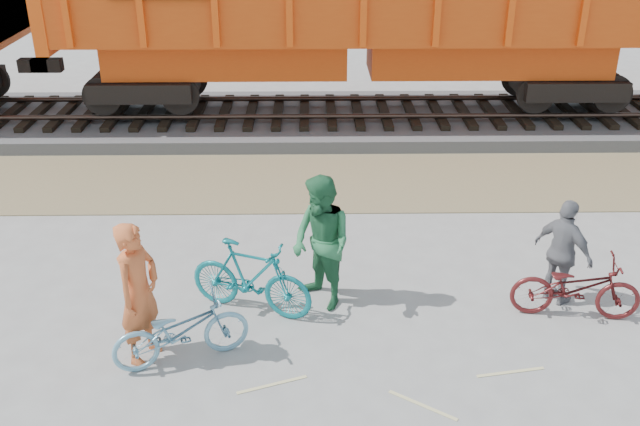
{
  "coord_description": "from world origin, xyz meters",
  "views": [
    {
      "loc": [
        -0.51,
        -7.77,
        5.73
      ],
      "look_at": [
        -0.38,
        1.5,
        1.24
      ],
      "focal_mm": 40.0,
      "sensor_mm": 36.0,
      "label": 1
    }
  ],
  "objects_px": {
    "hopper_car_center": "(359,1)",
    "bicycle_teal": "(251,278)",
    "bicycle_maroon": "(576,288)",
    "person_man": "(322,243)",
    "bicycle_blue": "(181,330)",
    "person_solo": "(139,293)",
    "person_woman": "(563,252)"
  },
  "relations": [
    {
      "from": "hopper_car_center",
      "to": "person_woman",
      "type": "relative_size",
      "value": 8.72
    },
    {
      "from": "hopper_car_center",
      "to": "bicycle_maroon",
      "type": "distance_m",
      "value": 9.09
    },
    {
      "from": "bicycle_blue",
      "to": "bicycle_teal",
      "type": "height_order",
      "value": "bicycle_teal"
    },
    {
      "from": "bicycle_maroon",
      "to": "person_solo",
      "type": "bearing_deg",
      "value": 105.87
    },
    {
      "from": "bicycle_blue",
      "to": "person_man",
      "type": "relative_size",
      "value": 0.89
    },
    {
      "from": "bicycle_maroon",
      "to": "bicycle_teal",
      "type": "bearing_deg",
      "value": 95.39
    },
    {
      "from": "bicycle_teal",
      "to": "person_woman",
      "type": "xyz_separation_m",
      "value": [
        4.44,
        0.21,
        0.25
      ]
    },
    {
      "from": "hopper_car_center",
      "to": "person_woman",
      "type": "bearing_deg",
      "value": -72.75
    },
    {
      "from": "person_woman",
      "to": "person_solo",
      "type": "bearing_deg",
      "value": 65.93
    },
    {
      "from": "bicycle_blue",
      "to": "person_solo",
      "type": "height_order",
      "value": "person_solo"
    },
    {
      "from": "hopper_car_center",
      "to": "bicycle_teal",
      "type": "bearing_deg",
      "value": -103.62
    },
    {
      "from": "bicycle_blue",
      "to": "bicycle_maroon",
      "type": "xyz_separation_m",
      "value": [
        5.35,
        0.94,
        0.01
      ]
    },
    {
      "from": "bicycle_blue",
      "to": "person_solo",
      "type": "xyz_separation_m",
      "value": [
        -0.5,
        0.1,
        0.5
      ]
    },
    {
      "from": "bicycle_maroon",
      "to": "person_woman",
      "type": "height_order",
      "value": "person_woman"
    },
    {
      "from": "bicycle_blue",
      "to": "bicycle_teal",
      "type": "bearing_deg",
      "value": -56.65
    },
    {
      "from": "person_solo",
      "to": "person_man",
      "type": "xyz_separation_m",
      "value": [
        2.31,
        1.22,
        0.03
      ]
    },
    {
      "from": "bicycle_blue",
      "to": "bicycle_maroon",
      "type": "height_order",
      "value": "bicycle_maroon"
    },
    {
      "from": "bicycle_teal",
      "to": "bicycle_maroon",
      "type": "relative_size",
      "value": 1.04
    },
    {
      "from": "bicycle_maroon",
      "to": "person_man",
      "type": "distance_m",
      "value": 3.6
    },
    {
      "from": "hopper_car_center",
      "to": "person_solo",
      "type": "bearing_deg",
      "value": -109.67
    },
    {
      "from": "hopper_car_center",
      "to": "bicycle_blue",
      "type": "bearing_deg",
      "value": -106.68
    },
    {
      "from": "hopper_car_center",
      "to": "bicycle_teal",
      "type": "relative_size",
      "value": 7.6
    },
    {
      "from": "hopper_car_center",
      "to": "bicycle_blue",
      "type": "xyz_separation_m",
      "value": [
        -2.78,
        -9.28,
        -2.55
      ]
    },
    {
      "from": "bicycle_maroon",
      "to": "person_solo",
      "type": "xyz_separation_m",
      "value": [
        -5.85,
        -0.84,
        0.49
      ]
    },
    {
      "from": "bicycle_teal",
      "to": "person_solo",
      "type": "xyz_separation_m",
      "value": [
        -1.31,
        -1.02,
        0.41
      ]
    },
    {
      "from": "bicycle_teal",
      "to": "person_man",
      "type": "bearing_deg",
      "value": -57.25
    },
    {
      "from": "bicycle_teal",
      "to": "person_woman",
      "type": "relative_size",
      "value": 1.15
    },
    {
      "from": "hopper_car_center",
      "to": "person_woman",
      "type": "distance_m",
      "value": 8.61
    },
    {
      "from": "hopper_car_center",
      "to": "person_solo",
      "type": "distance_m",
      "value": 9.96
    },
    {
      "from": "hopper_car_center",
      "to": "bicycle_blue",
      "type": "height_order",
      "value": "hopper_car_center"
    },
    {
      "from": "hopper_car_center",
      "to": "bicycle_blue",
      "type": "relative_size",
      "value": 7.99
    },
    {
      "from": "bicycle_maroon",
      "to": "person_woman",
      "type": "bearing_deg",
      "value": 21.77
    }
  ]
}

